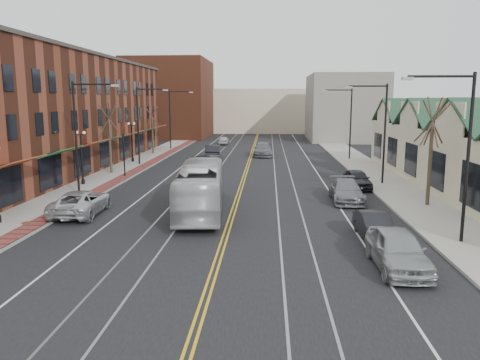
# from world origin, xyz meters

# --- Properties ---
(ground) EXTENTS (160.00, 160.00, 0.00)m
(ground) POSITION_xyz_m (0.00, 0.00, 0.00)
(ground) COLOR black
(ground) RESTS_ON ground
(sidewalk_left) EXTENTS (4.00, 120.00, 0.15)m
(sidewalk_left) POSITION_xyz_m (-12.00, 20.00, 0.07)
(sidewalk_left) COLOR gray
(sidewalk_left) RESTS_ON ground
(sidewalk_right) EXTENTS (4.00, 120.00, 0.15)m
(sidewalk_right) POSITION_xyz_m (12.00, 20.00, 0.07)
(sidewalk_right) COLOR gray
(sidewalk_right) RESTS_ON ground
(building_left) EXTENTS (10.00, 50.00, 11.00)m
(building_left) POSITION_xyz_m (-19.00, 27.00, 5.50)
(building_left) COLOR brown
(building_left) RESTS_ON ground
(building_right) EXTENTS (8.00, 36.00, 4.60)m
(building_right) POSITION_xyz_m (18.00, 20.00, 2.30)
(building_right) COLOR #BBAF90
(building_right) RESTS_ON ground
(backdrop_left) EXTENTS (14.00, 18.00, 14.00)m
(backdrop_left) POSITION_xyz_m (-16.00, 70.00, 7.00)
(backdrop_left) COLOR brown
(backdrop_left) RESTS_ON ground
(backdrop_mid) EXTENTS (22.00, 14.00, 9.00)m
(backdrop_mid) POSITION_xyz_m (0.00, 85.00, 4.50)
(backdrop_mid) COLOR #BBAF90
(backdrop_mid) RESTS_ON ground
(backdrop_right) EXTENTS (12.00, 16.00, 11.00)m
(backdrop_right) POSITION_xyz_m (15.00, 65.00, 5.50)
(backdrop_right) COLOR slate
(backdrop_right) RESTS_ON ground
(streetlight_l_1) EXTENTS (3.33, 0.25, 8.00)m
(streetlight_l_1) POSITION_xyz_m (-11.05, 16.00, 5.03)
(streetlight_l_1) COLOR black
(streetlight_l_1) RESTS_ON sidewalk_left
(streetlight_l_2) EXTENTS (3.33, 0.25, 8.00)m
(streetlight_l_2) POSITION_xyz_m (-11.05, 32.00, 5.03)
(streetlight_l_2) COLOR black
(streetlight_l_2) RESTS_ON sidewalk_left
(streetlight_l_3) EXTENTS (3.33, 0.25, 8.00)m
(streetlight_l_3) POSITION_xyz_m (-11.05, 48.00, 5.03)
(streetlight_l_3) COLOR black
(streetlight_l_3) RESTS_ON sidewalk_left
(streetlight_r_0) EXTENTS (3.33, 0.25, 8.00)m
(streetlight_r_0) POSITION_xyz_m (11.05, 6.00, 5.03)
(streetlight_r_0) COLOR black
(streetlight_r_0) RESTS_ON sidewalk_right
(streetlight_r_1) EXTENTS (3.33, 0.25, 8.00)m
(streetlight_r_1) POSITION_xyz_m (11.05, 22.00, 5.03)
(streetlight_r_1) COLOR black
(streetlight_r_1) RESTS_ON sidewalk_right
(streetlight_r_2) EXTENTS (3.33, 0.25, 8.00)m
(streetlight_r_2) POSITION_xyz_m (11.05, 38.00, 5.03)
(streetlight_r_2) COLOR black
(streetlight_r_2) RESTS_ON sidewalk_right
(lamppost_l_2) EXTENTS (0.84, 0.28, 4.27)m
(lamppost_l_2) POSITION_xyz_m (-12.80, 20.00, 2.20)
(lamppost_l_2) COLOR black
(lamppost_l_2) RESTS_ON sidewalk_left
(lamppost_l_3) EXTENTS (0.84, 0.28, 4.27)m
(lamppost_l_3) POSITION_xyz_m (-12.80, 34.00, 2.20)
(lamppost_l_3) COLOR black
(lamppost_l_3) RESTS_ON sidewalk_left
(tree_left_near) EXTENTS (1.78, 1.37, 6.48)m
(tree_left_near) POSITION_xyz_m (-12.50, 26.00, 3.51)
(tree_left_near) COLOR #382B21
(tree_left_near) RESTS_ON sidewalk_left
(tree_left_far) EXTENTS (1.66, 1.28, 6.02)m
(tree_left_far) POSITION_xyz_m (-12.50, 42.00, 3.28)
(tree_left_far) COLOR #382B21
(tree_left_far) RESTS_ON sidewalk_left
(tree_right_mid) EXTENTS (1.90, 1.46, 6.93)m
(tree_right_mid) POSITION_xyz_m (12.50, 14.00, 3.75)
(tree_right_mid) COLOR #382B21
(tree_right_mid) RESTS_ON sidewalk_right
(manhole_far) EXTENTS (0.60, 0.60, 0.02)m
(manhole_far) POSITION_xyz_m (-11.20, 8.00, 0.16)
(manhole_far) COLOR #592D19
(manhole_far) RESTS_ON sidewalk_left
(traffic_signal) EXTENTS (0.18, 0.15, 3.80)m
(traffic_signal) POSITION_xyz_m (-10.60, 24.00, 2.35)
(traffic_signal) COLOR black
(traffic_signal) RESTS_ON sidewalk_left
(transit_bus) EXTENTS (3.49, 11.00, 3.01)m
(transit_bus) POSITION_xyz_m (-2.00, 11.71, 1.51)
(transit_bus) COLOR #BAB9BC
(transit_bus) RESTS_ON ground
(parked_suv) EXTENTS (2.74, 5.54, 1.51)m
(parked_suv) POSITION_xyz_m (-9.14, 10.60, 0.76)
(parked_suv) COLOR silver
(parked_suv) RESTS_ON ground
(parked_car_a) EXTENTS (2.00, 4.86, 1.65)m
(parked_car_a) POSITION_xyz_m (7.50, 2.41, 0.82)
(parked_car_a) COLOR #9A9EA1
(parked_car_a) RESTS_ON ground
(parked_car_b) EXTENTS (1.56, 4.10, 1.34)m
(parked_car_b) POSITION_xyz_m (7.50, 6.60, 0.67)
(parked_car_b) COLOR black
(parked_car_b) RESTS_ON ground
(parked_car_c) EXTENTS (2.23, 5.17, 1.48)m
(parked_car_c) POSITION_xyz_m (7.50, 15.35, 0.74)
(parked_car_c) COLOR slate
(parked_car_c) RESTS_ON ground
(parked_car_d) EXTENTS (1.95, 4.37, 1.46)m
(parked_car_d) POSITION_xyz_m (9.12, 20.26, 0.73)
(parked_car_d) COLOR black
(parked_car_d) RESTS_ON ground
(distant_car_left) EXTENTS (2.23, 5.00, 1.59)m
(distant_car_left) POSITION_xyz_m (-4.46, 38.46, 0.80)
(distant_car_left) COLOR black
(distant_car_left) RESTS_ON ground
(distant_car_right) EXTENTS (2.34, 5.64, 1.63)m
(distant_car_right) POSITION_xyz_m (1.50, 41.02, 0.81)
(distant_car_right) COLOR slate
(distant_car_right) RESTS_ON ground
(distant_car_far) EXTENTS (1.64, 3.87, 1.30)m
(distant_car_far) POSITION_xyz_m (-4.76, 55.55, 0.65)
(distant_car_far) COLOR silver
(distant_car_far) RESTS_ON ground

